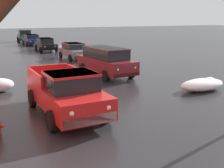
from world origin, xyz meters
TOP-DOWN VIEW (x-y plane):
  - snow_bank_along_left_kerb at (4.99, 31.82)m, footprint 2.20×1.46m
  - snow_bank_near_corner_right at (5.05, 9.92)m, footprint 2.62×1.22m
  - pickup_truck_red_approaching_near_lane at (-2.38, 9.57)m, footprint 2.20×5.09m
  - suv_maroon_parked_kerbside_close at (2.20, 15.58)m, footprint 2.31×4.93m
  - sedan_grey_parked_kerbside_mid at (2.90, 23.59)m, footprint 1.95×4.28m
  - sedan_black_parked_far_down_block at (2.18, 30.95)m, footprint 1.98×4.45m
  - sedan_darkblue_queued_behind_truck at (2.18, 38.40)m, footprint 2.02×4.06m
  - suv_green_at_far_intersection at (2.33, 44.32)m, footprint 2.37×4.67m

SIDE VIEW (x-z plane):
  - snow_bank_along_left_kerb at x=4.99m, z-range -0.03..0.52m
  - snow_bank_near_corner_right at x=5.05m, z-range 0.00..0.61m
  - sedan_grey_parked_kerbside_mid at x=2.90m, z-range 0.04..1.46m
  - sedan_darkblue_queued_behind_truck at x=2.18m, z-range 0.04..1.46m
  - sedan_black_parked_far_down_block at x=2.18m, z-range 0.04..1.46m
  - pickup_truck_red_approaching_near_lane at x=-2.38m, z-range 0.00..1.76m
  - suv_green_at_far_intersection at x=2.33m, z-range 0.08..1.90m
  - suv_maroon_parked_kerbside_close at x=2.20m, z-range 0.08..1.90m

